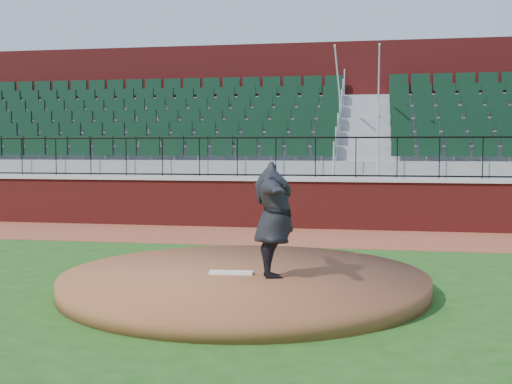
% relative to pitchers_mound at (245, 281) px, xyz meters
% --- Properties ---
extents(ground, '(90.00, 90.00, 0.00)m').
position_rel_pitchers_mound_xyz_m(ground, '(-0.16, 0.27, -0.12)').
color(ground, '#1F4E16').
rests_on(ground, ground).
extents(warning_track, '(34.00, 3.20, 0.01)m').
position_rel_pitchers_mound_xyz_m(warning_track, '(-0.16, 5.67, -0.12)').
color(warning_track, brown).
rests_on(warning_track, ground).
extents(field_wall, '(34.00, 0.35, 1.20)m').
position_rel_pitchers_mound_xyz_m(field_wall, '(-0.16, 7.27, 0.47)').
color(field_wall, maroon).
rests_on(field_wall, ground).
extents(wall_cap, '(34.00, 0.45, 0.10)m').
position_rel_pitchers_mound_xyz_m(wall_cap, '(-0.16, 7.27, 1.12)').
color(wall_cap, '#B7B7B7').
rests_on(wall_cap, field_wall).
extents(wall_railing, '(34.00, 0.05, 1.00)m').
position_rel_pitchers_mound_xyz_m(wall_railing, '(-0.16, 7.27, 1.67)').
color(wall_railing, black).
rests_on(wall_railing, wall_cap).
extents(seating_stands, '(34.00, 5.10, 4.60)m').
position_rel_pitchers_mound_xyz_m(seating_stands, '(-0.16, 9.99, 2.18)').
color(seating_stands, gray).
rests_on(seating_stands, ground).
extents(concourse_wall, '(34.00, 0.50, 5.50)m').
position_rel_pitchers_mound_xyz_m(concourse_wall, '(-0.16, 12.79, 2.62)').
color(concourse_wall, maroon).
rests_on(concourse_wall, ground).
extents(pitchers_mound, '(5.27, 5.27, 0.25)m').
position_rel_pitchers_mound_xyz_m(pitchers_mound, '(0.00, 0.00, 0.00)').
color(pitchers_mound, brown).
rests_on(pitchers_mound, ground).
extents(pitching_rubber, '(0.63, 0.20, 0.04)m').
position_rel_pitchers_mound_xyz_m(pitching_rubber, '(-0.17, -0.12, 0.15)').
color(pitching_rubber, white).
rests_on(pitching_rubber, pitchers_mound).
extents(pitcher, '(1.13, 2.06, 1.62)m').
position_rel_pitchers_mound_xyz_m(pitcher, '(0.46, -0.23, 0.93)').
color(pitcher, black).
rests_on(pitcher, pitchers_mound).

